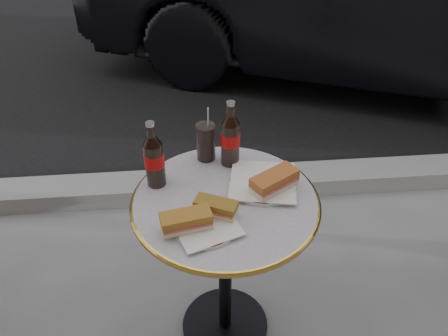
{
  "coord_description": "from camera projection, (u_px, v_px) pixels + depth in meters",
  "views": [
    {
      "loc": [
        -0.1,
        -1.07,
        1.67
      ],
      "look_at": [
        0.0,
        0.05,
        0.82
      ],
      "focal_mm": 35.0,
      "sensor_mm": 36.0,
      "label": 1
    }
  ],
  "objects": [
    {
      "name": "cola_bottle_left",
      "position": [
        154.0,
        154.0,
        1.41
      ],
      "size": [
        0.07,
        0.07,
        0.24
      ],
      "primitive_type": null,
      "rotation": [
        0.0,
        0.0,
        -0.04
      ],
      "color": "black",
      "rests_on": "bistro_table"
    },
    {
      "name": "sandwich_left_b",
      "position": [
        216.0,
        208.0,
        1.34
      ],
      "size": [
        0.14,
        0.11,
        0.05
      ],
      "primitive_type": "cube",
      "rotation": [
        0.0,
        0.0,
        -0.43
      ],
      "color": "olive",
      "rests_on": "plate_left"
    },
    {
      "name": "curb",
      "position": [
        211.0,
        185.0,
        2.55
      ],
      "size": [
        40.0,
        0.2,
        0.12
      ],
      "primitive_type": "cube",
      "color": "gray",
      "rests_on": "ground"
    },
    {
      "name": "cola_bottle_right",
      "position": [
        230.0,
        134.0,
        1.51
      ],
      "size": [
        0.09,
        0.09,
        0.25
      ],
      "primitive_type": null,
      "rotation": [
        0.0,
        0.0,
        0.4
      ],
      "color": "black",
      "rests_on": "bistro_table"
    },
    {
      "name": "sandwich_left_a",
      "position": [
        186.0,
        222.0,
        1.29
      ],
      "size": [
        0.16,
        0.1,
        0.05
      ],
      "primitive_type": "cube",
      "rotation": [
        0.0,
        0.0,
        0.19
      ],
      "color": "#AA6F2B",
      "rests_on": "plate_left"
    },
    {
      "name": "sandwich_right",
      "position": [
        274.0,
        182.0,
        1.43
      ],
      "size": [
        0.18,
        0.15,
        0.06
      ],
      "primitive_type": "cube",
      "rotation": [
        0.0,
        0.0,
        0.56
      ],
      "color": "#B1602D",
      "rests_on": "plate_right"
    },
    {
      "name": "plate_right",
      "position": [
        263.0,
        183.0,
        1.48
      ],
      "size": [
        0.3,
        0.3,
        0.01
      ],
      "primitive_type": "cylinder",
      "rotation": [
        0.0,
        0.0,
        -0.36
      ],
      "color": "silver",
      "rests_on": "bistro_table"
    },
    {
      "name": "ground",
      "position": [
        225.0,
        327.0,
        1.87
      ],
      "size": [
        80.0,
        80.0,
        0.0
      ],
      "primitive_type": "plane",
      "color": "gray",
      "rests_on": "ground"
    },
    {
      "name": "bistro_table",
      "position": [
        225.0,
        272.0,
        1.65
      ],
      "size": [
        0.62,
        0.62,
        0.73
      ],
      "primitive_type": null,
      "color": "#BAB2C4",
      "rests_on": "ground"
    },
    {
      "name": "cola_glass",
      "position": [
        206.0,
        142.0,
        1.56
      ],
      "size": [
        0.08,
        0.08,
        0.14
      ],
      "primitive_type": "cylinder",
      "rotation": [
        0.0,
        0.0,
        -0.09
      ],
      "color": "black",
      "rests_on": "bistro_table"
    },
    {
      "name": "plate_left",
      "position": [
        205.0,
        226.0,
        1.32
      ],
      "size": [
        0.22,
        0.22,
        0.01
      ],
      "primitive_type": "cylinder",
      "rotation": [
        0.0,
        0.0,
        0.18
      ],
      "color": "white",
      "rests_on": "bistro_table"
    }
  ]
}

